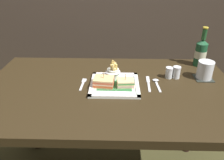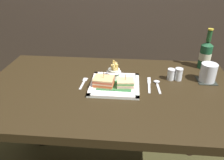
{
  "view_description": "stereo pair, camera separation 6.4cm",
  "coord_description": "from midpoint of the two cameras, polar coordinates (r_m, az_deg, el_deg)",
  "views": [
    {
      "loc": [
        0.04,
        -1.02,
        1.35
      ],
      "look_at": [
        0.01,
        0.01,
        0.8
      ],
      "focal_mm": 35.2,
      "sensor_mm": 36.0,
      "label": 1
    },
    {
      "loc": [
        0.11,
        -1.01,
        1.35
      ],
      "look_at": [
        0.01,
        0.01,
        0.8
      ],
      "focal_mm": 35.2,
      "sensor_mm": 36.0,
      "label": 2
    }
  ],
  "objects": [
    {
      "name": "beer_bottle",
      "position": [
        1.49,
        24.28,
        6.13
      ],
      "size": [
        0.07,
        0.07,
        0.25
      ],
      "color": "#1C5231",
      "rests_on": "dining_table"
    },
    {
      "name": "fries_cup",
      "position": [
        1.22,
        2.02,
        2.14
      ],
      "size": [
        0.08,
        0.08,
        0.11
      ],
      "color": "silver",
      "rests_on": "square_plate"
    },
    {
      "name": "water_glass",
      "position": [
        1.34,
        24.93,
        1.48
      ],
      "size": [
        0.09,
        0.09,
        0.1
      ],
      "color": "silver",
      "rests_on": "dining_table"
    },
    {
      "name": "fork",
      "position": [
        1.22,
        -5.92,
        -0.7
      ],
      "size": [
        0.03,
        0.13,
        0.0
      ],
      "color": "silver",
      "rests_on": "dining_table"
    },
    {
      "name": "dining_table",
      "position": [
        1.24,
        0.82,
        -6.73
      ],
      "size": [
        1.37,
        0.8,
        0.76
      ],
      "color": "black",
      "rests_on": "ground_plane"
    },
    {
      "name": "square_plate",
      "position": [
        1.19,
        2.27,
        -1.3
      ],
      "size": [
        0.26,
        0.26,
        0.02
      ],
      "color": "white",
      "rests_on": "dining_table"
    },
    {
      "name": "sandwich_half_right",
      "position": [
        1.16,
        5.06,
        -0.79
      ],
      "size": [
        0.09,
        0.08,
        0.07
      ],
      "color": "#D4C28A",
      "rests_on": "square_plate"
    },
    {
      "name": "salt_shaker",
      "position": [
        1.29,
        16.42,
        1.25
      ],
      "size": [
        0.04,
        0.04,
        0.07
      ],
      "color": "silver",
      "rests_on": "dining_table"
    },
    {
      "name": "knife",
      "position": [
        1.23,
        11.11,
        -1.07
      ],
      "size": [
        0.02,
        0.18,
        0.0
      ],
      "color": "silver",
      "rests_on": "dining_table"
    },
    {
      "name": "spoon",
      "position": [
        1.24,
        13.13,
        -0.87
      ],
      "size": [
        0.04,
        0.14,
        0.01
      ],
      "color": "silver",
      "rests_on": "dining_table"
    },
    {
      "name": "sandwich_half_left",
      "position": [
        1.16,
        -0.56,
        -0.37
      ],
      "size": [
        0.11,
        0.09,
        0.08
      ],
      "color": "tan",
      "rests_on": "square_plate"
    },
    {
      "name": "pepper_shaker",
      "position": [
        1.3,
        18.24,
        1.25
      ],
      "size": [
        0.04,
        0.04,
        0.07
      ],
      "color": "silver",
      "rests_on": "dining_table"
    },
    {
      "name": "drink_coaster",
      "position": [
        1.36,
        24.55,
        -0.22
      ],
      "size": [
        0.1,
        0.1,
        0.0
      ],
      "primitive_type": "cube",
      "color": "#252A24",
      "rests_on": "dining_table"
    }
  ]
}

